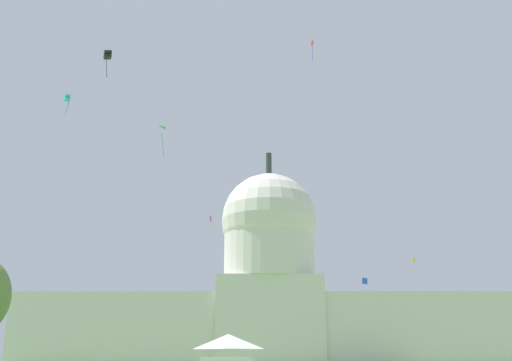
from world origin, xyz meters
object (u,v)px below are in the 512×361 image
(kite_black_high, at_px, (108,55))
(kite_blue_low, at_px, (365,281))
(kite_yellow_mid, at_px, (414,260))
(kite_cyan_high, at_px, (67,98))
(kite_magenta_high, at_px, (211,219))
(kite_red_high, at_px, (312,46))
(capitol_building, at_px, (270,297))
(kite_green_mid, at_px, (165,132))
(event_tent, at_px, (228,357))

(kite_black_high, relative_size, kite_blue_low, 4.79)
(kite_yellow_mid, bearing_deg, kite_cyan_high, 54.67)
(kite_cyan_high, relative_size, kite_blue_low, 4.03)
(kite_magenta_high, height_order, kite_red_high, kite_red_high)
(kite_black_high, distance_m, kite_yellow_mid, 92.43)
(capitol_building, height_order, kite_cyan_high, capitol_building)
(capitol_building, bearing_deg, kite_black_high, -105.28)
(kite_magenta_high, bearing_deg, kite_cyan_high, 46.16)
(kite_magenta_high, bearing_deg, capitol_building, -151.34)
(kite_blue_low, bearing_deg, capitol_building, 115.80)
(kite_yellow_mid, distance_m, kite_green_mid, 90.87)
(kite_magenta_high, xyz_separation_m, kite_yellow_mid, (51.20, -6.53, -11.84))
(event_tent, distance_m, kite_red_high, 56.31)
(kite_black_high, distance_m, kite_red_high, 36.22)
(event_tent, height_order, kite_yellow_mid, kite_yellow_mid)
(kite_black_high, bearing_deg, kite_magenta_high, -29.61)
(kite_red_high, bearing_deg, kite_black_high, -46.35)
(capitol_building, xyz_separation_m, kite_red_high, (6.60, -81.27, 36.38))
(kite_yellow_mid, xyz_separation_m, kite_red_high, (-28.77, -52.59, 29.98))
(event_tent, bearing_deg, kite_yellow_mid, 63.44)
(kite_cyan_high, relative_size, kite_magenta_high, 1.00)
(event_tent, distance_m, kite_yellow_mid, 81.80)
(kite_green_mid, bearing_deg, kite_blue_low, -33.09)
(kite_blue_low, relative_size, kite_red_high, 0.22)
(kite_blue_low, bearing_deg, kite_red_high, 140.71)
(capitol_building, relative_size, kite_black_high, 32.39)
(capitol_building, distance_m, kite_magenta_high, 32.76)
(kite_cyan_high, relative_size, kite_green_mid, 1.01)
(capitol_building, distance_m, kite_blue_low, 91.09)
(kite_black_high, bearing_deg, kite_blue_low, -104.86)
(kite_black_high, bearing_deg, kite_red_high, -89.34)
(event_tent, height_order, kite_cyan_high, kite_cyan_high)
(kite_magenta_high, bearing_deg, kite_yellow_mid, 146.93)
(kite_cyan_high, distance_m, kite_yellow_mid, 91.29)
(kite_magenta_high, height_order, kite_yellow_mid, kite_magenta_high)
(kite_cyan_high, xyz_separation_m, kite_green_mid, (20.56, -21.36, -14.45))
(kite_red_high, bearing_deg, capitol_building, -154.09)
(capitol_building, distance_m, kite_red_high, 89.28)
(kite_magenta_high, relative_size, kite_green_mid, 1.01)
(kite_green_mid, bearing_deg, capitol_building, 21.36)
(event_tent, distance_m, kite_cyan_high, 52.49)
(kite_cyan_high, height_order, kite_red_high, kite_red_high)
(capitol_building, height_order, kite_red_high, capitol_building)
(kite_red_high, bearing_deg, kite_yellow_mid, 172.58)
(capitol_building, bearing_deg, kite_blue_low, -82.27)
(event_tent, xyz_separation_m, kite_yellow_mid, (42.29, 66.14, 22.97))
(kite_blue_low, relative_size, kite_yellow_mid, 0.95)
(kite_magenta_high, distance_m, kite_yellow_mid, 52.95)
(kite_cyan_high, relative_size, kite_red_high, 0.91)
(capitol_building, height_order, kite_yellow_mid, capitol_building)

